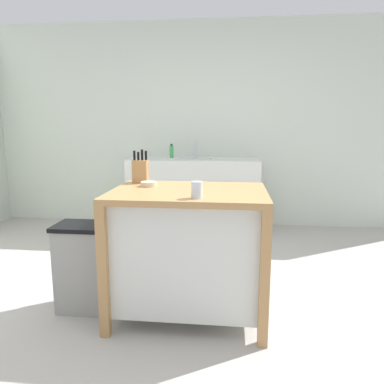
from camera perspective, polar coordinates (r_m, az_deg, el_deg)
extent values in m
plane|color=#ADA8A0|center=(2.66, -0.56, -19.14)|extent=(6.84, 6.84, 0.00)
cube|color=silver|center=(4.85, 3.05, 10.28)|extent=(5.84, 0.10, 2.60)
cube|color=#AD7F4C|center=(2.45, -0.51, -0.16)|extent=(1.03, 0.75, 0.04)
cube|color=silver|center=(2.55, -0.50, -8.83)|extent=(0.93, 0.65, 0.74)
cube|color=#AD7F4C|center=(2.36, -13.63, -12.08)|extent=(0.06, 0.06, 0.84)
cube|color=#AD7F4C|center=(2.24, 11.22, -13.25)|extent=(0.06, 0.06, 0.84)
cube|color=#AD7F4C|center=(2.98, -9.10, -7.10)|extent=(0.06, 0.06, 0.84)
cube|color=#AD7F4C|center=(2.89, 10.07, -7.72)|extent=(0.06, 0.06, 0.84)
cube|color=#AD7F4C|center=(2.78, -8.01, 3.19)|extent=(0.11, 0.09, 0.17)
cylinder|color=black|center=(2.77, -8.96, 5.65)|extent=(0.02, 0.02, 0.07)
cylinder|color=black|center=(2.77, -8.36, 5.56)|extent=(0.02, 0.02, 0.06)
cylinder|color=black|center=(2.76, -7.78, 5.75)|extent=(0.02, 0.02, 0.08)
cylinder|color=black|center=(2.75, -7.18, 5.66)|extent=(0.02, 0.02, 0.07)
cylinder|color=beige|center=(2.61, -6.75, 1.24)|extent=(0.11, 0.11, 0.03)
cylinder|color=gray|center=(2.61, -6.76, 1.55)|extent=(0.09, 0.09, 0.01)
cylinder|color=silver|center=(2.17, 0.75, 0.33)|extent=(0.07, 0.07, 0.10)
cube|color=gray|center=(2.78, -16.55, -11.39)|extent=(0.34, 0.26, 0.60)
cube|color=black|center=(2.68, -16.90, -5.12)|extent=(0.36, 0.28, 0.03)
cube|color=silver|center=(4.60, 0.35, -0.36)|extent=(1.60, 0.60, 0.90)
cube|color=silver|center=(4.52, 0.33, 5.00)|extent=(0.44, 0.36, 0.03)
cylinder|color=#B7BCC1|center=(4.67, 0.54, 6.71)|extent=(0.02, 0.02, 0.22)
cylinder|color=green|center=(4.65, -3.20, 6.26)|extent=(0.05, 0.05, 0.15)
cylinder|color=black|center=(4.65, -3.21, 7.33)|extent=(0.03, 0.03, 0.02)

